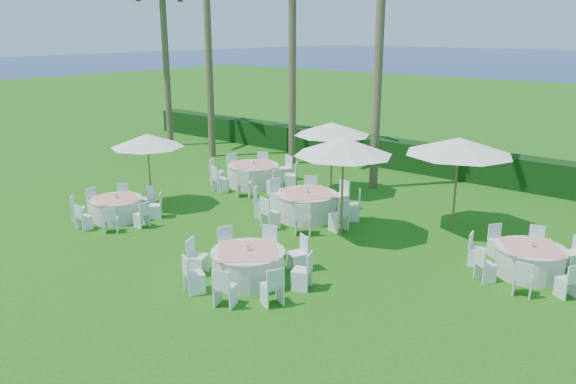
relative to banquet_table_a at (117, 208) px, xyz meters
The scene contains 15 objects.
ground 5.23m from the banquet_table_a, ahead, with size 120.00×120.00×0.00m, color #1E5B0F.
hedge 12.92m from the banquet_table_a, 66.21° to the left, with size 34.00×1.00×1.20m, color black.
banquet_table_a is the anchor object (origin of this frame).
banquet_table_b 6.38m from the banquet_table_a, ahead, with size 3.03×3.03×0.94m.
banquet_table_d 5.69m from the banquet_table_a, 83.22° to the left, with size 3.38×3.38×1.02m.
banquet_table_e 6.02m from the banquet_table_a, 39.97° to the left, with size 3.38×3.38×1.01m.
banquet_table_f 12.09m from the banquet_table_a, 18.86° to the left, with size 2.91×2.91×0.89m.
umbrella_a 2.46m from the banquet_table_a, 99.75° to the left, with size 2.42×2.42×2.50m.
umbrella_b 7.49m from the banquet_table_a, 26.78° to the left, with size 2.81×2.81×2.93m.
umbrella_c 7.87m from the banquet_table_a, 62.32° to the left, with size 2.75×2.75×2.62m.
umbrella_d 10.65m from the banquet_table_a, 33.98° to the left, with size 3.13×3.13×2.81m.
palm_a 11.13m from the banquet_table_a, 118.11° to the left, with size 4.11×4.40×11.62m.
palm_b 10.46m from the banquet_table_a, 93.45° to the left, with size 4.35×4.28×8.23m.
palm_c 11.38m from the banquet_table_a, 62.55° to the left, with size 4.41×4.08×12.47m.
palm_f 12.61m from the banquet_table_a, 132.62° to the left, with size 4.41×4.09×8.19m.
Camera 1 is at (9.68, -9.49, 5.81)m, focal length 35.00 mm.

